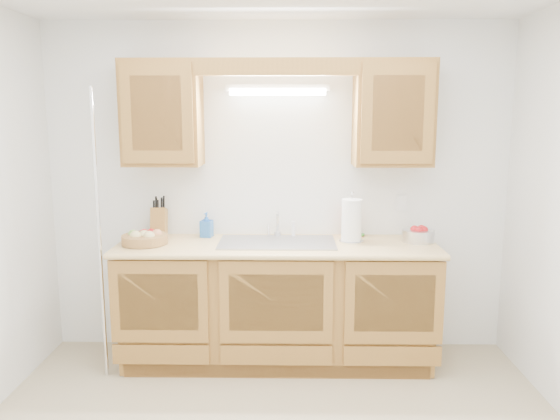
{
  "coord_description": "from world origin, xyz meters",
  "views": [
    {
      "loc": [
        0.08,
        -2.65,
        1.81
      ],
      "look_at": [
        0.03,
        0.85,
        1.2
      ],
      "focal_mm": 35.0,
      "sensor_mm": 36.0,
      "label": 1
    }
  ],
  "objects_px": {
    "fruit_basket": "(145,238)",
    "paper_towel": "(352,221)",
    "knife_block": "(159,222)",
    "apple_bowl": "(418,235)"
  },
  "relations": [
    {
      "from": "fruit_basket",
      "to": "paper_towel",
      "type": "height_order",
      "value": "paper_towel"
    },
    {
      "from": "knife_block",
      "to": "apple_bowl",
      "type": "xyz_separation_m",
      "value": [
        1.93,
        -0.12,
        -0.06
      ]
    },
    {
      "from": "paper_towel",
      "to": "knife_block",
      "type": "bearing_deg",
      "value": 174.61
    },
    {
      "from": "fruit_basket",
      "to": "knife_block",
      "type": "xyz_separation_m",
      "value": [
        0.05,
        0.23,
        0.07
      ]
    },
    {
      "from": "knife_block",
      "to": "paper_towel",
      "type": "relative_size",
      "value": 0.87
    },
    {
      "from": "apple_bowl",
      "to": "knife_block",
      "type": "bearing_deg",
      "value": 176.41
    },
    {
      "from": "apple_bowl",
      "to": "paper_towel",
      "type": "bearing_deg",
      "value": -178.27
    },
    {
      "from": "paper_towel",
      "to": "apple_bowl",
      "type": "relative_size",
      "value": 1.41
    },
    {
      "from": "fruit_basket",
      "to": "knife_block",
      "type": "bearing_deg",
      "value": 76.88
    },
    {
      "from": "fruit_basket",
      "to": "knife_block",
      "type": "relative_size",
      "value": 1.22
    }
  ]
}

